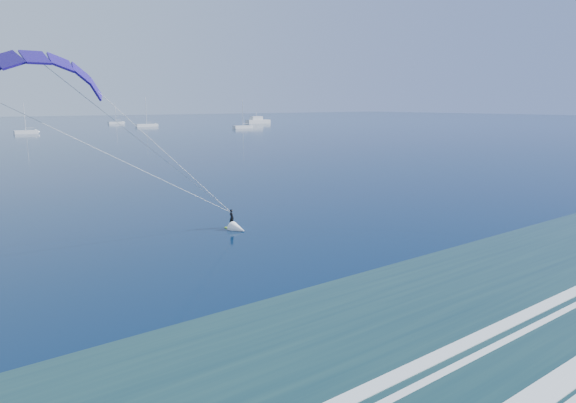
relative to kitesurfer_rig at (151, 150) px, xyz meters
The scene contains 6 objects.
kitesurfer_rig is the anchor object (origin of this frame).
motor_yacht 230.93m from the kitesurfer_rig, 54.19° to the left, with size 13.28×3.54×5.72m.
sailboat_3 162.43m from the kitesurfer_rig, 82.24° to the left, with size 7.39×2.40×10.44m.
sailboat_4 236.73m from the kitesurfer_rig, 71.54° to the left, with size 7.73×2.40×10.65m.
sailboat_5 202.92m from the kitesurfer_rig, 67.99° to the left, with size 9.72×2.40×13.12m.
sailboat_6 179.68m from the kitesurfer_rig, 55.64° to the left, with size 8.59×2.40×11.66m.
Camera 1 is at (-25.69, -2.27, 10.30)m, focal length 32.00 mm.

